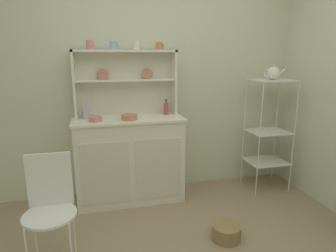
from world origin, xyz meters
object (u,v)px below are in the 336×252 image
object	(u,v)px
wire_chair	(50,202)
bowl_mixing_large	(95,119)
hutch_cabinet	(130,159)
hutch_shelf_unit	(126,78)
porcelain_teapot	(273,73)
bakers_rack	(269,124)
utensil_jar	(86,113)
cup_rose_0	(90,45)
jam_bottle	(166,108)
floor_basket	(226,232)

from	to	relation	value
wire_chair	bowl_mixing_large	size ratio (longest dim) A/B	6.69
wire_chair	hutch_cabinet	bearing A→B (deg)	78.29
hutch_shelf_unit	bowl_mixing_large	distance (m)	0.55
hutch_shelf_unit	porcelain_teapot	bearing A→B (deg)	-8.96
bakers_rack	hutch_shelf_unit	bearing A→B (deg)	171.04
hutch_cabinet	utensil_jar	bearing A→B (deg)	169.34
hutch_shelf_unit	utensil_jar	xyz separation A→B (m)	(-0.41, -0.09, -0.33)
utensil_jar	porcelain_teapot	world-z (taller)	porcelain_teapot
hutch_shelf_unit	cup_rose_0	world-z (taller)	cup_rose_0
hutch_cabinet	cup_rose_0	world-z (taller)	cup_rose_0
hutch_shelf_unit	utensil_jar	distance (m)	0.54
bakers_rack	utensil_jar	size ratio (longest dim) A/B	4.95
hutch_shelf_unit	jam_bottle	distance (m)	0.53
hutch_shelf_unit	porcelain_teapot	xyz separation A→B (m)	(1.55, -0.25, 0.04)
porcelain_teapot	bowl_mixing_large	bearing A→B (deg)	179.76
bakers_rack	wire_chair	distance (m)	2.38
jam_bottle	porcelain_teapot	bearing A→B (deg)	-8.35
bakers_rack	floor_basket	bearing A→B (deg)	-136.24
jam_bottle	utensil_jar	size ratio (longest dim) A/B	0.65
cup_rose_0	utensil_jar	world-z (taller)	cup_rose_0
bakers_rack	cup_rose_0	distance (m)	2.08
hutch_shelf_unit	wire_chair	size ratio (longest dim) A/B	1.22
bowl_mixing_large	floor_basket	bearing A→B (deg)	-39.29
bowl_mixing_large	cup_rose_0	bearing A→B (deg)	93.13
jam_bottle	floor_basket	bearing A→B (deg)	-74.18
hutch_cabinet	bowl_mixing_large	distance (m)	0.57
floor_basket	cup_rose_0	distance (m)	2.12
hutch_shelf_unit	bowl_mixing_large	xyz separation A→B (m)	(-0.33, -0.24, -0.37)
hutch_cabinet	floor_basket	world-z (taller)	hutch_cabinet
cup_rose_0	bowl_mixing_large	xyz separation A→B (m)	(0.01, -0.20, -0.69)
hutch_shelf_unit	floor_basket	size ratio (longest dim) A/B	4.29
bowl_mixing_large	utensil_jar	size ratio (longest dim) A/B	0.50
bowl_mixing_large	utensil_jar	xyz separation A→B (m)	(-0.09, 0.15, 0.04)
wire_chair	bowl_mixing_large	world-z (taller)	bowl_mixing_large
bakers_rack	utensil_jar	bearing A→B (deg)	175.39
bakers_rack	cup_rose_0	size ratio (longest dim) A/B	14.21
floor_basket	bakers_rack	bearing A→B (deg)	43.76
floor_basket	cup_rose_0	size ratio (longest dim) A/B	2.75
bakers_rack	bowl_mixing_large	distance (m)	1.89
floor_basket	utensil_jar	xyz separation A→B (m)	(-1.11, 0.98, 0.89)
hutch_cabinet	jam_bottle	world-z (taller)	jam_bottle
hutch_cabinet	utensil_jar	distance (m)	0.65
hutch_cabinet	bowl_mixing_large	world-z (taller)	bowl_mixing_large
jam_bottle	hutch_cabinet	bearing A→B (deg)	-168.17
hutch_shelf_unit	bakers_rack	size ratio (longest dim) A/B	0.83
bowl_mixing_large	hutch_shelf_unit	bearing A→B (deg)	36.10
hutch_shelf_unit	porcelain_teapot	size ratio (longest dim) A/B	4.53
hutch_cabinet	wire_chair	size ratio (longest dim) A/B	1.31
hutch_cabinet	bowl_mixing_large	bearing A→B (deg)	-167.30
floor_basket	porcelain_teapot	size ratio (longest dim) A/B	1.06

